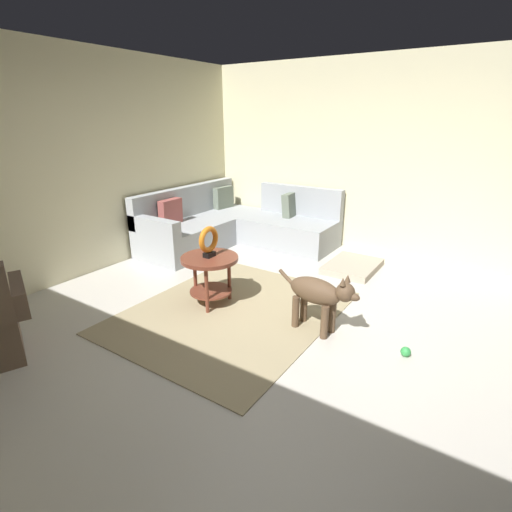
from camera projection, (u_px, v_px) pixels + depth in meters
ground_plane at (283, 344)px, 3.56m from camera, size 6.00×6.00×0.10m
wall_back at (71, 166)px, 4.60m from camera, size 6.00×0.12×2.70m
wall_right at (391, 159)px, 5.39m from camera, size 0.12×6.00×2.70m
area_rug at (232, 312)px, 4.02m from camera, size 2.30×1.90×0.01m
sectional_couch at (235, 226)px, 6.05m from camera, size 2.20×2.25×0.88m
side_table at (210, 268)px, 4.07m from camera, size 0.60×0.60×0.54m
torus_sculpture at (209, 241)px, 3.97m from camera, size 0.28×0.08×0.33m
dog_bed_mat at (353, 266)px, 5.12m from camera, size 0.80×0.60×0.09m
dog at (319, 295)px, 3.55m from camera, size 0.27×0.85×0.63m
dog_toy_ball at (406, 352)px, 3.28m from camera, size 0.09×0.09×0.09m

